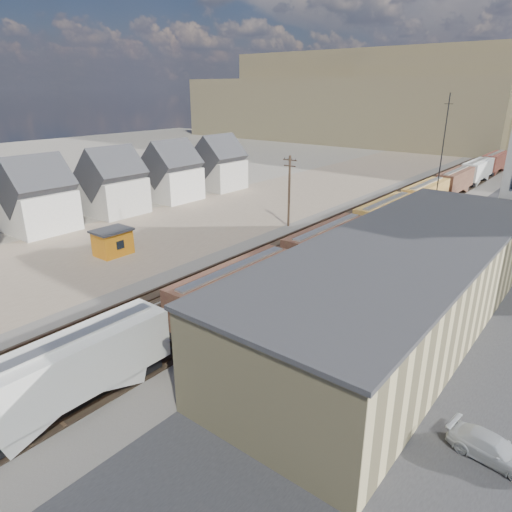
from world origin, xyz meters
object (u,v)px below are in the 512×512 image
Objects in this scene: maintenance_shed at (113,242)px; parked_car_silver at (492,449)px; freight_train at (407,204)px; utility_pole_north at (289,190)px.

parked_car_silver is (42.80, -6.49, -0.94)m from maintenance_shed.
freight_train is 26.22× the size of parked_car_silver.
freight_train is at bearing 58.21° from maintenance_shed.
utility_pole_north is (-12.30, -12.39, 2.50)m from freight_train.
parked_car_silver is at bearing -63.07° from freight_train.
utility_pole_north is 44.55m from parked_car_silver.
freight_train is 17.64m from utility_pole_north.
maintenance_shed reaches higher than parked_car_silver.
utility_pole_north reaches higher than maintenance_shed.
freight_train is 46.62m from parked_car_silver.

